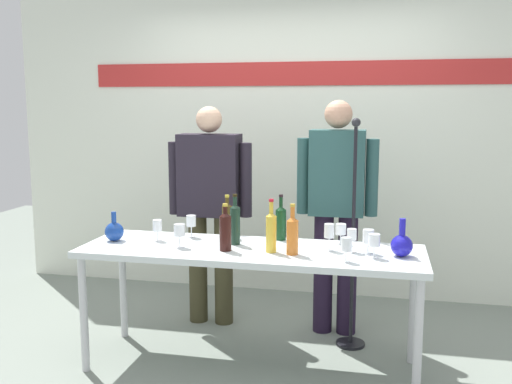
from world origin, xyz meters
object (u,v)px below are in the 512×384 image
(decanter_blue_left, at_px, (114,231))
(wine_glass_right_4, at_px, (341,230))
(display_table, at_px, (251,258))
(decanter_blue_right, at_px, (402,245))
(presenter_left, at_px, (210,200))
(presenter_right, at_px, (337,203))
(wine_bottle_3, at_px, (281,222))
(wine_bottle_5, at_px, (225,230))
(wine_glass_right_1, at_px, (329,232))
(wine_bottle_0, at_px, (235,223))
(wine_glass_left_0, at_px, (157,226))
(wine_bottle_1, at_px, (292,234))
(microphone_stand, at_px, (352,271))
(wine_glass_right_2, at_px, (346,245))
(wine_bottle_2, at_px, (227,219))
(wine_glass_left_1, at_px, (179,231))
(wine_bottle_4, at_px, (271,230))
(wine_glass_right_5, at_px, (352,235))
(wine_glass_right_0, at_px, (368,237))
(wine_glass_left_2, at_px, (191,221))
(wine_glass_right_3, at_px, (374,241))

(decanter_blue_left, xyz_separation_m, wine_glass_right_4, (1.46, 0.23, 0.03))
(display_table, height_order, decanter_blue_right, decanter_blue_right)
(presenter_left, xyz_separation_m, presenter_right, (0.95, -0.00, 0.01))
(wine_bottle_3, distance_m, wine_bottle_5, 0.45)
(wine_glass_right_1, bearing_deg, wine_bottle_0, 177.04)
(presenter_left, distance_m, wine_bottle_0, 0.70)
(display_table, distance_m, wine_glass_left_0, 0.67)
(wine_bottle_1, distance_m, microphone_stand, 0.75)
(display_table, distance_m, wine_glass_right_2, 0.65)
(wine_bottle_2, xyz_separation_m, wine_glass_right_2, (0.82, -0.46, -0.02))
(wine_glass_left_1, bearing_deg, wine_bottle_2, 57.97)
(presenter_right, distance_m, microphone_stand, 0.50)
(wine_bottle_5, bearing_deg, wine_bottle_3, 51.33)
(wine_bottle_2, bearing_deg, decanter_blue_right, -13.45)
(display_table, distance_m, wine_bottle_4, 0.25)
(decanter_blue_left, distance_m, wine_bottle_1, 1.20)
(display_table, distance_m, presenter_right, 0.87)
(wine_glass_right_4, bearing_deg, presenter_right, 98.01)
(wine_bottle_4, distance_m, wine_glass_right_5, 0.49)
(display_table, relative_size, decanter_blue_left, 10.99)
(wine_glass_right_0, height_order, microphone_stand, microphone_stand)
(wine_glass_left_2, height_order, wine_glass_right_4, wine_glass_left_2)
(wine_bottle_1, bearing_deg, decanter_blue_right, 7.77)
(wine_bottle_4, distance_m, wine_glass_left_0, 0.80)
(wine_glass_right_1, height_order, microphone_stand, microphone_stand)
(wine_glass_right_3, height_order, microphone_stand, microphone_stand)
(decanter_blue_right, height_order, microphone_stand, microphone_stand)
(wine_glass_left_2, bearing_deg, wine_bottle_1, -22.03)
(wine_glass_left_1, bearing_deg, wine_glass_right_0, 5.01)
(wine_glass_left_2, bearing_deg, wine_glass_right_3, -13.04)
(presenter_right, distance_m, wine_bottle_0, 0.85)
(wine_bottle_1, bearing_deg, wine_glass_left_1, 178.85)
(wine_bottle_4, bearing_deg, wine_bottle_0, 151.04)
(wine_bottle_1, xyz_separation_m, wine_bottle_2, (-0.50, 0.36, -0.00))
(wine_glass_right_5, xyz_separation_m, microphone_stand, (-0.01, 0.43, -0.35))
(decanter_blue_left, height_order, wine_glass_left_1, decanter_blue_left)
(wine_glass_left_2, bearing_deg, wine_glass_right_5, -9.03)
(wine_bottle_5, bearing_deg, wine_glass_right_4, 25.12)
(wine_glass_right_1, relative_size, wine_glass_right_3, 1.16)
(wine_bottle_4, height_order, wine_glass_right_5, wine_bottle_4)
(wine_bottle_3, distance_m, wine_glass_left_2, 0.60)
(wine_glass_right_4, bearing_deg, microphone_stand, 74.20)
(wine_bottle_3, bearing_deg, wine_glass_left_1, -149.83)
(wine_bottle_0, bearing_deg, wine_bottle_2, 118.68)
(presenter_left, xyz_separation_m, wine_glass_right_0, (1.19, -0.66, -0.07))
(display_table, relative_size, wine_bottle_3, 7.03)
(wine_glass_right_2, distance_m, wine_glass_right_3, 0.19)
(wine_bottle_3, bearing_deg, wine_glass_right_3, -28.89)
(wine_bottle_5, relative_size, wine_glass_left_1, 1.96)
(display_table, height_order, wine_bottle_4, wine_bottle_4)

